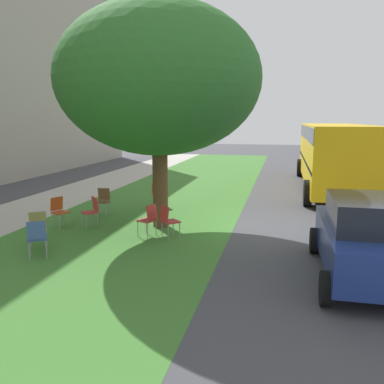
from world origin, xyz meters
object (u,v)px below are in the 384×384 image
at_px(parked_car, 367,238).
at_px(school_bus, 333,150).
at_px(chair_2, 168,219).
at_px(chair_6, 158,192).
at_px(chair_0, 103,199).
at_px(chair_5, 59,210).
at_px(chair_3, 38,227).
at_px(chair_1, 149,218).
at_px(chair_4, 37,236).
at_px(street_tree, 159,80).
at_px(chair_7, 92,209).

height_order(parked_car, school_bus, school_bus).
xyz_separation_m(chair_2, chair_6, (3.75, 1.45, 0.00)).
height_order(chair_0, chair_6, same).
xyz_separation_m(chair_5, parked_car, (-2.22, -7.97, 0.32)).
bearing_deg(chair_5, chair_3, -164.26).
height_order(chair_1, chair_4, same).
bearing_deg(parked_car, street_tree, 60.24).
bearing_deg(chair_6, street_tree, -161.20).
relative_size(chair_6, parked_car, 0.24).
bearing_deg(parked_car, chair_3, 87.28).
bearing_deg(school_bus, chair_4, 145.99).
relative_size(chair_5, chair_7, 1.00).
xyz_separation_m(street_tree, chair_2, (-1.08, -0.54, -3.67)).
relative_size(chair_1, chair_7, 1.00).
xyz_separation_m(chair_0, chair_1, (-2.07, -2.29, 0.00)).
xyz_separation_m(chair_0, chair_2, (-2.08, -2.83, 0.00)).
bearing_deg(chair_6, parked_car, -132.91).
bearing_deg(parked_car, chair_4, 92.76).
bearing_deg(chair_3, chair_6, -15.38).
height_order(chair_3, chair_4, same).
bearing_deg(chair_0, chair_6, -39.43).
bearing_deg(chair_2, chair_4, 131.53).
bearing_deg(chair_2, chair_1, 88.95).
distance_m(chair_3, school_bus, 13.21).
xyz_separation_m(street_tree, chair_0, (0.99, 2.29, -3.67)).
height_order(chair_0, chair_4, same).
height_order(chair_0, school_bus, school_bus).
xyz_separation_m(chair_0, chair_4, (-4.25, -0.38, 0.00)).
bearing_deg(chair_0, chair_3, 179.00).
bearing_deg(chair_7, parked_car, -109.07).
distance_m(street_tree, chair_2, 3.86).
bearing_deg(chair_0, chair_4, -174.90).
bearing_deg(school_bus, chair_2, 150.53).
distance_m(street_tree, school_bus, 9.99).
bearing_deg(chair_1, chair_6, 13.71).
bearing_deg(chair_6, school_bus, -51.29).
relative_size(chair_2, chair_4, 1.00).
distance_m(chair_2, chair_4, 3.27).
bearing_deg(street_tree, chair_6, 18.80).
height_order(street_tree, parked_car, street_tree).
height_order(street_tree, chair_0, street_tree).
bearing_deg(chair_5, street_tree, -76.30).
distance_m(street_tree, chair_6, 4.62).
xyz_separation_m(chair_0, chair_6, (1.68, -1.38, 0.00)).
xyz_separation_m(street_tree, school_bus, (7.90, -5.62, -2.42)).
bearing_deg(chair_3, chair_4, -147.47).
xyz_separation_m(chair_3, chair_5, (1.86, 0.52, 0.00)).
distance_m(chair_2, school_bus, 10.39).
distance_m(chair_2, chair_6, 4.02).
bearing_deg(chair_6, chair_2, -158.84).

